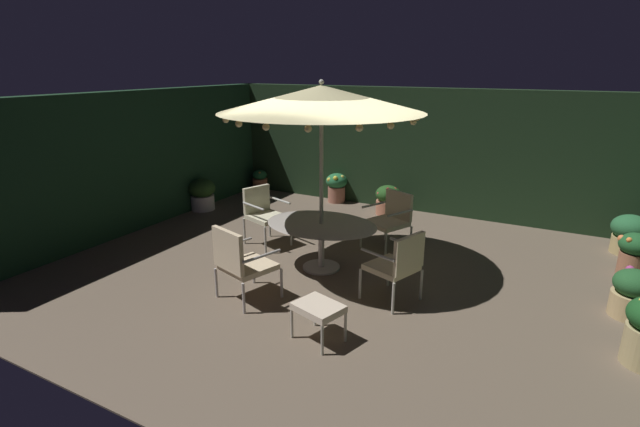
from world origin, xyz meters
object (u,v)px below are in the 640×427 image
Objects in this scene: potted_plant_left_far at (388,199)px; potted_plant_back_right at (635,253)px; ottoman_footrest at (318,309)px; potted_plant_back_left at (337,186)px; patio_umbrella at (321,99)px; potted_plant_right_far at (202,193)px; potted_plant_back_center at (260,180)px; potted_plant_left_near at (630,233)px; patio_dining_table at (321,231)px; patio_chair_northeast at (391,217)px; patio_chair_southeast at (240,261)px; potted_plant_front_corner at (633,293)px; patio_chair_east at (263,211)px; patio_chair_north at (398,262)px.

potted_plant_left_far is 0.92× the size of potted_plant_back_right.
ottoman_footrest is 0.93× the size of potted_plant_back_left.
patio_umbrella is 4.30× the size of potted_plant_right_far.
potted_plant_left_near reaches higher than potted_plant_back_center.
potted_plant_back_center is at bearing 130.63° from ottoman_footrest.
patio_chair_northeast reaches higher than patio_dining_table.
patio_chair_southeast is (-1.03, -2.68, 0.02)m from patio_chair_northeast.
patio_dining_table is at bearing 23.38° from patio_umbrella.
patio_chair_east is at bearing -179.49° from potted_plant_front_corner.
patio_chair_northeast is 2.87m from potted_plant_back_left.
patio_chair_southeast is 1.68× the size of ottoman_footrest.
potted_plant_front_corner is (2.62, 0.99, -0.24)m from patio_chair_north.
patio_umbrella reaches higher than patio_chair_northeast.
potted_plant_back_right reaches higher than potted_plant_left_far.
patio_dining_table is 2.82× the size of potted_plant_left_far.
patio_umbrella is 4.72× the size of potted_plant_front_corner.
patio_chair_north is at bearing 26.90° from patio_chair_southeast.
potted_plant_left_far is at bearing 91.55° from patio_umbrella.
potted_plant_front_corner is at bearing 23.32° from patio_chair_southeast.
patio_dining_table is at bearing -115.07° from patio_chair_northeast.
potted_plant_back_left is at bearing 152.19° from potted_plant_front_corner.
potted_plant_front_corner is at bearing -13.14° from patio_chair_northeast.
ottoman_footrest is 5.56m from potted_plant_back_left.
patio_chair_east is at bearing 161.01° from patio_dining_table.
potted_plant_right_far is (-3.53, -1.55, 0.04)m from potted_plant_left_far.
potted_plant_right_far is at bearing 144.53° from ottoman_footrest.
patio_chair_east is 3.53m from potted_plant_back_center.
patio_chair_northeast reaches higher than potted_plant_back_center.
potted_plant_left_near is at bearing 89.28° from potted_plant_back_right.
potted_plant_back_left is at bearing 112.73° from patio_dining_table.
potted_plant_back_center is at bearing -178.75° from potted_plant_back_left.
potted_plant_left_near is 1.00× the size of potted_plant_back_left.
patio_chair_north is 5.34m from potted_plant_right_far.
patio_dining_table is 4.49m from potted_plant_back_right.
potted_plant_left_far is at bearing 63.61° from patio_chair_east.
potted_plant_left_near is at bearing 10.21° from potted_plant_right_far.
potted_plant_left_near is (0.12, 2.35, 0.03)m from potted_plant_front_corner.
patio_chair_southeast is 1.56× the size of potted_plant_left_near.
ottoman_footrest is at bearing -62.89° from patio_dining_table.
potted_plant_back_right reaches higher than potted_plant_back_center.
potted_plant_back_left is at bearing 174.99° from potted_plant_left_near.
patio_chair_north is 2.81m from potted_plant_front_corner.
potted_plant_back_right is at bearing 14.52° from patio_chair_east.
potted_plant_front_corner is 0.93× the size of potted_plant_back_right.
patio_chair_east is 3.14m from ottoman_footrest.
patio_chair_northeast is at bearing 22.98° from patio_chair_east.
potted_plant_right_far reaches higher than potted_plant_left_near.
potted_plant_left_near is at bearing -2.27° from potted_plant_left_far.
patio_umbrella is at bearing -144.98° from potted_plant_left_near.
patio_chair_north is at bearing -19.65° from patio_dining_table.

